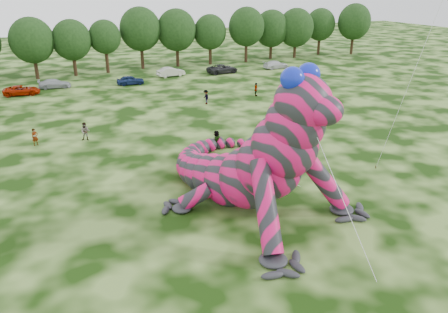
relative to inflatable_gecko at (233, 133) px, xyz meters
The scene contains 24 objects.
ground 8.19m from the inflatable_gecko, 93.57° to the right, with size 240.00×240.00×0.00m, color #16330A.
inflatable_gecko is the anchor object (origin of this frame).
tree_7 51.50m from the inflatable_gecko, 101.74° to the left, with size 6.68×6.01×9.48m, color black, non-canonical shape.
tree_8 50.81m from the inflatable_gecko, 95.21° to the left, with size 6.14×5.53×8.94m, color black, non-canonical shape.
tree_9 50.97m from the inflatable_gecko, 89.25° to the left, with size 5.27×4.74×8.68m, color black, non-canonical shape.
tree_10 52.66m from the inflatable_gecko, 82.36° to the left, with size 7.09×6.38×10.50m, color black, non-canonical shape.
tree_11 53.51m from the inflatable_gecko, 75.51° to the left, with size 7.01×6.31×10.07m, color black, non-canonical shape.
tree_12 54.98m from the inflatable_gecko, 69.10° to the left, with size 5.99×5.39×8.97m, color black, non-canonical shape.
tree_13 57.35m from the inflatable_gecko, 62.22° to the left, with size 6.83×6.15×10.13m, color black, non-canonical shape.
tree_14 61.91m from the inflatable_gecko, 57.72° to the left, with size 6.82×6.14×9.40m, color black, non-canonical shape.
tree_15 63.96m from the inflatable_gecko, 53.46° to the left, with size 7.17×6.45×9.63m, color black, non-canonical shape.
tree_16 69.55m from the inflatable_gecko, 49.63° to the left, with size 6.26×5.63×9.37m, color black, non-canonical shape.
tree_17 72.01m from the inflatable_gecko, 44.28° to the left, with size 6.98×6.28×10.30m, color black, non-canonical shape.
car_2 42.14m from the inflatable_gecko, 107.94° to the left, with size 2.18×4.73×1.31m, color #9A1901.
car_3 43.50m from the inflatable_gecko, 101.30° to the left, with size 1.82×4.47×1.30m, color #9DA1A6.
car_4 40.49m from the inflatable_gecko, 87.11° to the left, with size 1.62×4.03×1.37m, color #13224C.
car_5 44.74m from the inflatable_gecko, 77.79° to the left, with size 1.58×4.54×1.50m, color beige.
car_6 46.44m from the inflatable_gecko, 66.88° to the left, with size 2.45×5.31×1.48m, color black.
car_7 51.43m from the inflatable_gecko, 56.14° to the left, with size 1.90×4.68×1.36m, color silver.
spectator_0 22.04m from the inflatable_gecko, 123.93° to the left, with size 0.61×0.40×1.66m, color gray.
spectator_1 19.48m from the inflatable_gecko, 113.37° to the left, with size 0.87×0.68×1.79m, color gray.
spectator_2 26.83m from the inflatable_gecko, 72.02° to the left, with size 1.17×0.67×1.81m, color gray.
spectator_5 11.28m from the inflatable_gecko, 72.90° to the left, with size 1.68×0.53×1.81m, color gray.
spectator_3 31.02m from the inflatable_gecko, 58.89° to the left, with size 1.05×0.44×1.80m, color gray.
Camera 1 is at (-11.30, -18.21, 14.41)m, focal length 35.00 mm.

